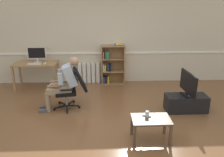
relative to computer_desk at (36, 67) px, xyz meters
The scene contains 15 objects.
ground_plane 2.99m from the computer_desk, 47.46° to the right, with size 18.00×18.00×0.00m, color brown.
back_wall 2.15m from the computer_desk, 14.21° to the left, with size 12.00×0.13×2.70m.
computer_desk is the anchor object (origin of this frame).
imac_monitor 0.38m from the computer_desk, 60.56° to the left, with size 0.51×0.14×0.43m.
keyboard 0.19m from the computer_desk, 86.66° to the right, with size 0.38×0.12×0.02m, color white.
computer_mouse 0.35m from the computer_desk, 21.81° to the right, with size 0.06×0.10×0.03m, color white.
bookshelf 2.20m from the computer_desk, ahead, with size 0.70×0.29×1.23m.
radiator 1.50m from the computer_desk, 15.46° to the left, with size 0.80×0.08×0.63m.
office_chair 1.80m from the computer_desk, 48.37° to the right, with size 0.82×0.63×0.97m.
person_seated 1.71m from the computer_desk, 53.89° to the right, with size 0.97×0.46×1.23m.
tv_stand 4.17m from the computer_desk, 23.16° to the right, with size 0.94×0.41×0.38m.
tv_screen 4.15m from the computer_desk, 23.15° to the right, with size 0.22×0.79×0.54m.
coffee_table 3.91m from the computer_desk, 44.97° to the right, with size 0.69×0.45×0.44m.
drinking_glass 3.80m from the computer_desk, 44.82° to the right, with size 0.07×0.07×0.11m, color silver.
spare_remote 3.79m from the computer_desk, 44.69° to the right, with size 0.04×0.15×0.02m, color black.
Camera 1 is at (-0.07, -4.11, 2.40)m, focal length 36.01 mm.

